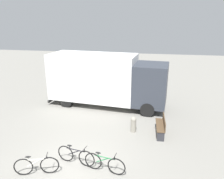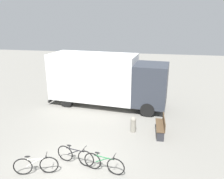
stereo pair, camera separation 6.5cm
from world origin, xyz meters
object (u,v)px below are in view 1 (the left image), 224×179
Objects in this scene: delivery_truck at (105,79)px; bicycle_middle at (76,155)px; bicycle_near at (36,166)px; bicycle_far at (105,163)px; bollard_near_bench at (133,124)px; park_bench at (162,125)px.

bicycle_middle is at bearing -83.04° from delivery_truck.
delivery_truck reaches higher than bicycle_middle.
bicycle_near is 2.53m from bicycle_far.
park_bench is at bearing 0.09° from bollard_near_bench.
delivery_truck is 4.92× the size of bicycle_near.
park_bench is at bearing 66.61° from bicycle_far.
bicycle_far is (-2.21, -3.33, -0.12)m from park_bench.
bicycle_middle and bicycle_far have the same top height.
bicycle_near and bicycle_middle have the same top height.
bicycle_near is 0.98× the size of bicycle_middle.
bollard_near_bench is at bearing -51.25° from delivery_truck.
delivery_truck is at bearing 64.76° from bicycle_near.
delivery_truck is at bearing 101.96° from bicycle_middle.
park_bench is 0.95× the size of bicycle_far.
bollard_near_bench is at bearing 67.15° from bicycle_middle.
bollard_near_bench reaches higher than bicycle_near.
bollard_near_bench is (2.03, 3.06, 0.07)m from bicycle_middle.
bicycle_far is at bearing -3.19° from bicycle_near.
bollard_near_bench is (3.26, 3.92, 0.07)m from bicycle_near.
bollard_near_bench is at bearing 88.36° from park_bench.
bicycle_middle is at bearing 177.77° from bicycle_far.
bollard_near_bench is (2.17, -3.33, -1.40)m from delivery_truck.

